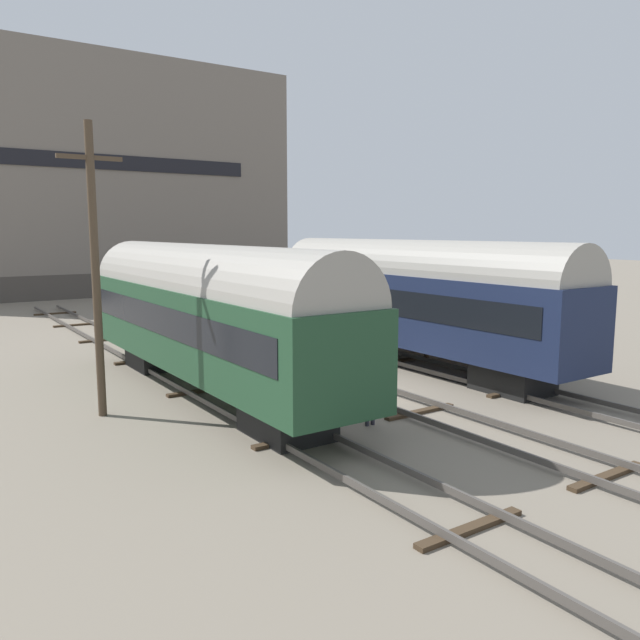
# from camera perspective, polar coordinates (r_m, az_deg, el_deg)

# --- Properties ---
(ground_plane) EXTENTS (200.00, 200.00, 0.00)m
(ground_plane) POSITION_cam_1_polar(r_m,az_deg,el_deg) (21.39, 3.59, -6.60)
(ground_plane) COLOR slate
(track_left) EXTENTS (2.60, 60.00, 0.26)m
(track_left) POSITION_cam_1_polar(r_m,az_deg,el_deg) (19.09, -6.94, -8.03)
(track_left) COLOR #4C4742
(track_left) RESTS_ON ground
(track_middle) EXTENTS (2.60, 60.00, 0.26)m
(track_middle) POSITION_cam_1_polar(r_m,az_deg,el_deg) (21.36, 3.59, -6.23)
(track_middle) COLOR #4C4742
(track_middle) RESTS_ON ground
(track_right) EXTENTS (2.60, 60.00, 0.26)m
(track_right) POSITION_cam_1_polar(r_m,az_deg,el_deg) (24.20, 11.83, -4.66)
(track_right) COLOR #4C4742
(track_right) RESTS_ON ground
(train_car_green) EXTENTS (3.01, 15.62, 5.02)m
(train_car_green) POSITION_cam_1_polar(r_m,az_deg,el_deg) (20.84, -10.31, 0.84)
(train_car_green) COLOR black
(train_car_green) RESTS_ON ground
(train_car_navy) EXTENTS (2.84, 15.51, 5.09)m
(train_car_navy) POSITION_cam_1_polar(r_m,az_deg,el_deg) (25.29, 8.49, 2.32)
(train_car_navy) COLOR black
(train_car_navy) RESTS_ON ground
(station_platform) EXTENTS (2.71, 10.40, 1.10)m
(station_platform) POSITION_cam_1_polar(r_m,az_deg,el_deg) (27.86, 11.54, -1.16)
(station_platform) COLOR brown
(station_platform) RESTS_ON ground
(bench) EXTENTS (1.40, 0.40, 0.91)m
(bench) POSITION_cam_1_polar(r_m,az_deg,el_deg) (27.82, 12.33, 0.02)
(bench) COLOR #2D4C33
(bench) RESTS_ON station_platform
(person_worker) EXTENTS (0.32, 0.32, 1.77)m
(person_worker) POSITION_cam_1_polar(r_m,az_deg,el_deg) (17.62, 4.62, -6.25)
(person_worker) COLOR #282833
(person_worker) RESTS_ON ground
(utility_pole) EXTENTS (1.80, 0.24, 8.50)m
(utility_pole) POSITION_cam_1_polar(r_m,az_deg,el_deg) (19.12, -19.85, 4.59)
(utility_pole) COLOR #473828
(utility_pole) RESTS_ON ground
(warehouse_building) EXTENTS (33.06, 10.62, 19.81)m
(warehouse_building) POSITION_cam_1_polar(r_m,az_deg,el_deg) (59.54, -19.85, 12.01)
(warehouse_building) COLOR #46403A
(warehouse_building) RESTS_ON ground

